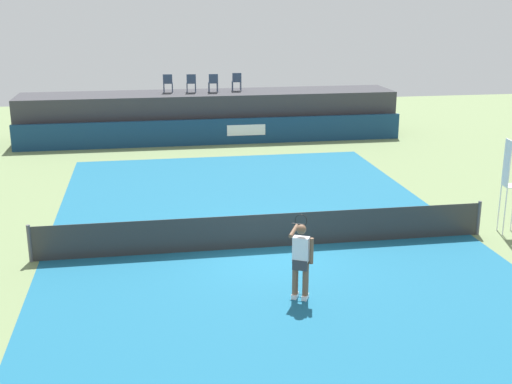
{
  "coord_description": "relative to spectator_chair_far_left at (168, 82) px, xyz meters",
  "views": [
    {
      "loc": [
        -3.14,
        -16.81,
        6.56
      ],
      "look_at": [
        0.05,
        2.0,
        1.0
      ],
      "focal_mm": 46.73,
      "sensor_mm": 36.0,
      "label": 1
    }
  ],
  "objects": [
    {
      "name": "spectator_platform",
      "position": [
        1.95,
        -0.18,
        -1.59
      ],
      "size": [
        18.0,
        2.8,
        2.2
      ],
      "primitive_type": "cube",
      "color": "#38383D",
      "rests_on": "ground"
    },
    {
      "name": "spectator_chair_far_left",
      "position": [
        0.0,
        0.0,
        0.0
      ],
      "size": [
        0.48,
        0.48,
        0.89
      ],
      "color": "#2D3D56",
      "rests_on": "spectator_platform"
    },
    {
      "name": "spectator_chair_center",
      "position": [
        2.15,
        -0.25,
        0.0
      ],
      "size": [
        0.45,
        0.45,
        0.89
      ],
      "color": "#2D3D56",
      "rests_on": "spectator_platform"
    },
    {
      "name": "ground_plane",
      "position": [
        1.95,
        -12.48,
        -2.69
      ],
      "size": [
        48.0,
        48.0,
        0.0
      ],
      "primitive_type": "plane",
      "color": "#6B7F51"
    },
    {
      "name": "net_post_near",
      "position": [
        -4.25,
        -15.48,
        -2.19
      ],
      "size": [
        0.1,
        0.1,
        1.0
      ],
      "primitive_type": "cylinder",
      "color": "#4C4C51",
      "rests_on": "ground"
    },
    {
      "name": "spectator_chair_left",
      "position": [
        1.1,
        -0.17,
        0.0
      ],
      "size": [
        0.45,
        0.45,
        0.89
      ],
      "color": "#2D3D56",
      "rests_on": "spectator_platform"
    },
    {
      "name": "net_post_far",
      "position": [
        8.15,
        -15.48,
        -2.19
      ],
      "size": [
        0.1,
        0.1,
        1.0
      ],
      "primitive_type": "cylinder",
      "color": "#4C4C51",
      "rests_on": "ground"
    },
    {
      "name": "court_inner",
      "position": [
        1.95,
        -15.48,
        -2.69
      ],
      "size": [
        12.0,
        22.0,
        0.0
      ],
      "primitive_type": "cube",
      "color": "#16597A",
      "rests_on": "ground"
    },
    {
      "name": "spectator_chair_right",
      "position": [
        3.33,
        0.05,
        0.0
      ],
      "size": [
        0.46,
        0.46,
        0.89
      ],
      "color": "#2D3D56",
      "rests_on": "spectator_platform"
    },
    {
      "name": "tennis_net",
      "position": [
        1.95,
        -15.48,
        -2.22
      ],
      "size": [
        12.4,
        0.02,
        0.95
      ],
      "primitive_type": "cube",
      "color": "#2D2D2D",
      "rests_on": "ground"
    },
    {
      "name": "sponsor_wall",
      "position": [
        1.95,
        -1.98,
        -2.09
      ],
      "size": [
        18.0,
        0.22,
        1.2
      ],
      "color": "navy",
      "rests_on": "ground"
    },
    {
      "name": "tennis_ball",
      "position": [
        2.34,
        -13.52,
        -2.66
      ],
      "size": [
        0.07,
        0.07,
        0.07
      ],
      "primitive_type": "sphere",
      "color": "#D8EA33",
      "rests_on": "court_inner"
    },
    {
      "name": "tennis_player",
      "position": [
        2.12,
        -18.75,
        -1.73
      ],
      "size": [
        0.64,
        1.26,
        1.77
      ],
      "color": "white",
      "rests_on": "court_inner"
    },
    {
      "name": "umpire_chair",
      "position": [
        8.96,
        -15.46,
        -1.11
      ],
      "size": [
        0.49,
        0.49,
        2.76
      ],
      "color": "white",
      "rests_on": "ground"
    }
  ]
}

